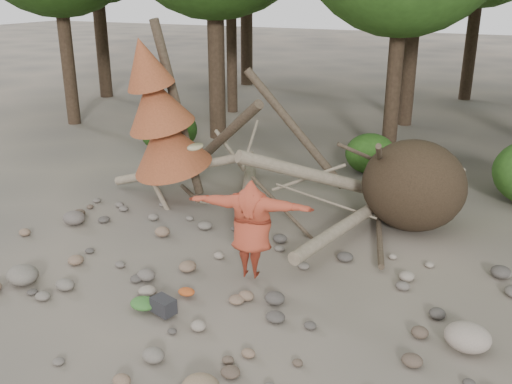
% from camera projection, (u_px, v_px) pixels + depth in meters
% --- Properties ---
extents(ground, '(120.00, 120.00, 0.00)m').
position_uv_depth(ground, '(208.00, 293.00, 9.83)').
color(ground, '#514C44').
rests_on(ground, ground).
extents(deadfall_pile, '(8.55, 5.24, 3.30)m').
position_uv_depth(deadfall_pile, '(386.00, 184.00, 12.30)').
color(deadfall_pile, '#332619').
rests_on(deadfall_pile, ground).
extents(dead_conifer, '(2.06, 2.16, 4.35)m').
position_uv_depth(dead_conifer, '(161.00, 117.00, 13.22)').
color(dead_conifer, '#4C3F30').
rests_on(dead_conifer, ground).
extents(bush_left, '(1.80, 1.80, 1.44)m').
position_uv_depth(bush_left, '(169.00, 130.00, 17.90)').
color(bush_left, '#204512').
rests_on(bush_left, ground).
extents(bush_mid, '(1.40, 1.40, 1.12)m').
position_uv_depth(bush_mid, '(370.00, 154.00, 15.95)').
color(bush_mid, '#2A5819').
rests_on(bush_mid, ground).
extents(frisbee_thrower, '(2.30, 1.04, 2.45)m').
position_uv_depth(frisbee_thrower, '(251.00, 229.00, 9.98)').
color(frisbee_thrower, '#A03924').
rests_on(frisbee_thrower, ground).
extents(backpack, '(0.44, 0.36, 0.26)m').
position_uv_depth(backpack, '(164.00, 309.00, 9.12)').
color(backpack, black).
rests_on(backpack, ground).
extents(cloth_green, '(0.45, 0.38, 0.17)m').
position_uv_depth(cloth_green, '(144.00, 306.00, 9.28)').
color(cloth_green, '#316428').
rests_on(cloth_green, ground).
extents(cloth_orange, '(0.30, 0.24, 0.11)m').
position_uv_depth(cloth_orange, '(187.00, 294.00, 9.69)').
color(cloth_orange, '#A7471C').
rests_on(cloth_orange, ground).
extents(boulder_front_left, '(0.58, 0.52, 0.35)m').
position_uv_depth(boulder_front_left, '(23.00, 275.00, 10.09)').
color(boulder_front_left, '#6B6459').
rests_on(boulder_front_left, ground).
extents(boulder_mid_right, '(0.67, 0.60, 0.40)m').
position_uv_depth(boulder_mid_right, '(468.00, 337.00, 8.26)').
color(boulder_mid_right, gray).
rests_on(boulder_mid_right, ground).
extents(boulder_mid_left, '(0.50, 0.45, 0.30)m').
position_uv_depth(boulder_mid_left, '(74.00, 218.00, 12.62)').
color(boulder_mid_left, '#5C544E').
rests_on(boulder_mid_left, ground).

